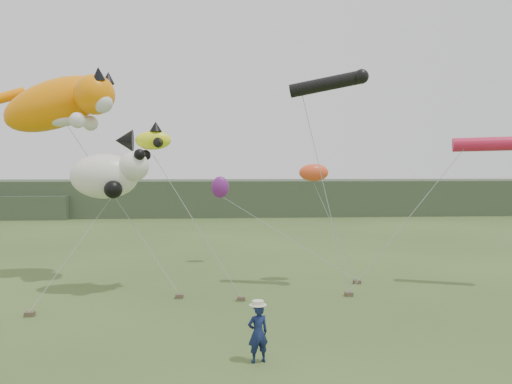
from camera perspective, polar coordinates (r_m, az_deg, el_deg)
ground at (r=16.01m, az=1.72°, el=-16.93°), size 120.00×120.00×0.00m
headland at (r=59.80m, az=-5.69°, el=-0.64°), size 90.00×13.00×4.00m
festival_attendant at (r=14.34m, az=0.22°, el=-15.82°), size 0.69×0.55×1.64m
sandbag_anchors at (r=21.12m, az=-1.89°, el=-11.81°), size 13.64×4.46×0.17m
cat_kite at (r=26.04m, az=-21.07°, el=9.51°), size 6.74×3.60×3.93m
fish_kite at (r=22.39m, az=-12.83°, el=5.84°), size 2.51×1.70×1.31m
tube_kites at (r=23.64m, az=18.42°, el=8.36°), size 11.07×1.84×3.55m
panda_kite at (r=22.33m, az=-16.43°, el=1.87°), size 3.41×2.21×2.12m
misc_kites at (r=25.63m, az=1.17°, el=1.38°), size 5.58×5.78×1.87m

